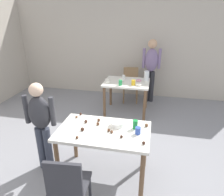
{
  "coord_description": "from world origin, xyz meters",
  "views": [
    {
      "loc": [
        0.68,
        -2.38,
        2.18
      ],
      "look_at": [
        0.05,
        0.63,
        0.9
      ],
      "focal_mm": 33.01,
      "sensor_mm": 36.0,
      "label": 1
    }
  ],
  "objects_px": {
    "dining_table_near": "(104,137)",
    "chair_near_table": "(68,185)",
    "dining_table_far": "(127,87)",
    "soda_can": "(135,124)",
    "chair_far_table": "(131,82)",
    "pitcher_far": "(147,76)",
    "mixing_bowl": "(117,124)",
    "person_girl_near": "(41,121)",
    "person_adult_far": "(151,65)"
  },
  "relations": [
    {
      "from": "dining_table_near",
      "to": "chair_near_table",
      "type": "bearing_deg",
      "value": -105.51
    },
    {
      "from": "dining_table_near",
      "to": "person_girl_near",
      "type": "bearing_deg",
      "value": -178.59
    },
    {
      "from": "dining_table_near",
      "to": "person_adult_far",
      "type": "distance_m",
      "value": 2.92
    },
    {
      "from": "dining_table_far",
      "to": "soda_can",
      "type": "xyz_separation_m",
      "value": [
        0.39,
        -1.96,
        0.17
      ]
    },
    {
      "from": "mixing_bowl",
      "to": "soda_can",
      "type": "distance_m",
      "value": 0.25
    },
    {
      "from": "person_girl_near",
      "to": "dining_table_far",
      "type": "bearing_deg",
      "value": 66.93
    },
    {
      "from": "dining_table_near",
      "to": "dining_table_far",
      "type": "height_order",
      "value": "same"
    },
    {
      "from": "pitcher_far",
      "to": "person_adult_far",
      "type": "bearing_deg",
      "value": 83.11
    },
    {
      "from": "dining_table_far",
      "to": "person_adult_far",
      "type": "height_order",
      "value": "person_adult_far"
    },
    {
      "from": "chair_far_table",
      "to": "pitcher_far",
      "type": "xyz_separation_m",
      "value": [
        0.42,
        -0.58,
        0.37
      ]
    },
    {
      "from": "person_adult_far",
      "to": "soda_can",
      "type": "bearing_deg",
      "value": -92.19
    },
    {
      "from": "dining_table_far",
      "to": "soda_can",
      "type": "relative_size",
      "value": 8.18
    },
    {
      "from": "person_adult_far",
      "to": "mixing_bowl",
      "type": "bearing_deg",
      "value": -97.44
    },
    {
      "from": "soda_can",
      "to": "dining_table_far",
      "type": "bearing_deg",
      "value": 101.29
    },
    {
      "from": "dining_table_near",
      "to": "soda_can",
      "type": "bearing_deg",
      "value": 17.28
    },
    {
      "from": "dining_table_far",
      "to": "chair_near_table",
      "type": "distance_m",
      "value": 2.84
    },
    {
      "from": "dining_table_far",
      "to": "soda_can",
      "type": "height_order",
      "value": "soda_can"
    },
    {
      "from": "chair_far_table",
      "to": "pitcher_far",
      "type": "distance_m",
      "value": 0.8
    },
    {
      "from": "chair_far_table",
      "to": "soda_can",
      "type": "relative_size",
      "value": 7.13
    },
    {
      "from": "chair_near_table",
      "to": "pitcher_far",
      "type": "relative_size",
      "value": 3.86
    },
    {
      "from": "dining_table_near",
      "to": "chair_near_table",
      "type": "relative_size",
      "value": 1.4
    },
    {
      "from": "chair_near_table",
      "to": "person_adult_far",
      "type": "distance_m",
      "value": 3.7
    },
    {
      "from": "person_adult_far",
      "to": "dining_table_far",
      "type": "bearing_deg",
      "value": -122.71
    },
    {
      "from": "soda_can",
      "to": "pitcher_far",
      "type": "relative_size",
      "value": 0.54
    },
    {
      "from": "dining_table_far",
      "to": "pitcher_far",
      "type": "relative_size",
      "value": 4.42
    },
    {
      "from": "dining_table_near",
      "to": "person_adult_far",
      "type": "height_order",
      "value": "person_adult_far"
    },
    {
      "from": "chair_near_table",
      "to": "chair_far_table",
      "type": "distance_m",
      "value": 3.58
    },
    {
      "from": "person_girl_near",
      "to": "soda_can",
      "type": "distance_m",
      "value": 1.3
    },
    {
      "from": "person_girl_near",
      "to": "mixing_bowl",
      "type": "relative_size",
      "value": 7.33
    },
    {
      "from": "chair_far_table",
      "to": "pitcher_far",
      "type": "height_order",
      "value": "pitcher_far"
    },
    {
      "from": "dining_table_far",
      "to": "chair_far_table",
      "type": "xyz_separation_m",
      "value": [
        0.0,
        0.74,
        -0.14
      ]
    },
    {
      "from": "pitcher_far",
      "to": "mixing_bowl",
      "type": "bearing_deg",
      "value": -97.6
    },
    {
      "from": "chair_near_table",
      "to": "pitcher_far",
      "type": "bearing_deg",
      "value": 77.96
    },
    {
      "from": "chair_far_table",
      "to": "pitcher_far",
      "type": "bearing_deg",
      "value": -53.98
    },
    {
      "from": "dining_table_near",
      "to": "dining_table_far",
      "type": "bearing_deg",
      "value": 89.72
    },
    {
      "from": "dining_table_near",
      "to": "person_adult_far",
      "type": "relative_size",
      "value": 0.76
    },
    {
      "from": "person_girl_near",
      "to": "soda_can",
      "type": "height_order",
      "value": "person_girl_near"
    },
    {
      "from": "chair_near_table",
      "to": "chair_far_table",
      "type": "relative_size",
      "value": 1.0
    },
    {
      "from": "person_adult_far",
      "to": "soda_can",
      "type": "relative_size",
      "value": 13.09
    },
    {
      "from": "person_adult_far",
      "to": "mixing_bowl",
      "type": "distance_m",
      "value": 2.75
    },
    {
      "from": "dining_table_far",
      "to": "chair_near_table",
      "type": "relative_size",
      "value": 1.15
    },
    {
      "from": "chair_near_table",
      "to": "chair_far_table",
      "type": "xyz_separation_m",
      "value": [
        0.22,
        3.57,
        0.0
      ]
    },
    {
      "from": "dining_table_far",
      "to": "pitcher_far",
      "type": "xyz_separation_m",
      "value": [
        0.42,
        0.17,
        0.23
      ]
    },
    {
      "from": "mixing_bowl",
      "to": "dining_table_near",
      "type": "bearing_deg",
      "value": -137.0
    },
    {
      "from": "soda_can",
      "to": "chair_far_table",
      "type": "bearing_deg",
      "value": 98.16
    },
    {
      "from": "dining_table_near",
      "to": "person_adult_far",
      "type": "xyz_separation_m",
      "value": [
        0.51,
        2.86,
        0.32
      ]
    },
    {
      "from": "dining_table_near",
      "to": "dining_table_far",
      "type": "distance_m",
      "value": 2.09
    },
    {
      "from": "chair_far_table",
      "to": "soda_can",
      "type": "distance_m",
      "value": 2.75
    },
    {
      "from": "chair_near_table",
      "to": "person_girl_near",
      "type": "bearing_deg",
      "value": 133.48
    },
    {
      "from": "person_adult_far",
      "to": "soda_can",
      "type": "xyz_separation_m",
      "value": [
        -0.1,
        -2.74,
        -0.15
      ]
    }
  ]
}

